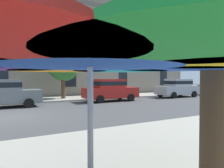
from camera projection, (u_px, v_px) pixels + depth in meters
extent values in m
plane|color=#424244|center=(3.00, 118.00, 9.66)|extent=(120.00, 120.00, 0.00)
cube|color=#9E998E|center=(2.00, 102.00, 15.61)|extent=(56.00, 3.60, 0.12)
cube|color=gray|center=(0.00, 37.00, 22.62)|extent=(42.67, 12.00, 12.80)
cube|color=#6B6056|center=(1.00, 62.00, 17.42)|extent=(41.82, 0.08, 0.36)
cube|color=#6B6056|center=(0.00, 24.00, 17.33)|extent=(41.82, 0.08, 0.36)
cube|color=black|center=(0.00, 20.00, 17.33)|extent=(1.10, 0.06, 11.60)
cube|color=black|center=(71.00, 28.00, 20.27)|extent=(1.10, 0.06, 11.60)
cube|color=black|center=(123.00, 34.00, 23.20)|extent=(1.10, 0.06, 11.60)
cube|color=black|center=(164.00, 39.00, 26.14)|extent=(1.10, 0.06, 11.60)
cube|color=slate|center=(4.00, 97.00, 12.93)|extent=(4.40, 1.76, 0.80)
cube|color=slate|center=(1.00, 85.00, 12.83)|extent=(2.30, 1.55, 0.68)
cube|color=black|center=(1.00, 85.00, 12.83)|extent=(2.32, 1.57, 0.32)
cylinder|color=black|center=(26.00, 100.00, 14.37)|extent=(0.60, 0.22, 0.60)
cylinder|color=black|center=(29.00, 103.00, 12.82)|extent=(0.60, 0.22, 0.60)
cube|color=#B21E19|center=(111.00, 92.00, 16.61)|extent=(4.40, 1.76, 0.80)
cube|color=#B21E19|center=(109.00, 83.00, 16.52)|extent=(2.30, 1.55, 0.68)
cube|color=black|center=(109.00, 83.00, 16.52)|extent=(2.32, 1.57, 0.32)
cylinder|color=black|center=(120.00, 96.00, 18.05)|extent=(0.60, 0.22, 0.60)
cylinder|color=black|center=(131.00, 98.00, 16.51)|extent=(0.60, 0.22, 0.60)
cylinder|color=black|center=(91.00, 97.00, 16.74)|extent=(0.60, 0.22, 0.60)
cylinder|color=black|center=(100.00, 99.00, 15.20)|extent=(0.60, 0.22, 0.60)
cube|color=#A8AAB2|center=(177.00, 90.00, 20.20)|extent=(4.40, 1.76, 0.80)
cube|color=#A8AAB2|center=(178.00, 82.00, 20.25)|extent=(2.30, 1.55, 0.68)
cube|color=black|center=(178.00, 82.00, 20.25)|extent=(2.32, 1.57, 0.32)
cylinder|color=black|center=(174.00, 95.00, 18.78)|extent=(0.60, 0.22, 0.60)
cylinder|color=black|center=(160.00, 94.00, 20.32)|extent=(0.60, 0.22, 0.60)
cylinder|color=black|center=(194.00, 94.00, 20.09)|extent=(0.60, 0.22, 0.60)
cylinder|color=black|center=(180.00, 93.00, 21.63)|extent=(0.60, 0.22, 0.60)
cube|color=black|center=(217.00, 88.00, 23.20)|extent=(4.40, 1.76, 0.80)
cube|color=black|center=(216.00, 82.00, 23.10)|extent=(2.30, 1.55, 0.68)
cube|color=black|center=(216.00, 82.00, 23.10)|extent=(2.32, 1.57, 0.32)
cylinder|color=black|center=(217.00, 91.00, 24.63)|extent=(0.60, 0.22, 0.60)
cylinder|color=black|center=(202.00, 92.00, 23.32)|extent=(0.60, 0.22, 0.60)
cylinder|color=black|center=(217.00, 93.00, 21.78)|extent=(0.60, 0.22, 0.60)
cylinder|color=#4C3823|center=(63.00, 87.00, 17.68)|extent=(0.36, 0.36, 2.14)
sphere|color=#2D702D|center=(60.00, 64.00, 17.58)|extent=(2.50, 2.50, 2.50)
sphere|color=#2D702D|center=(64.00, 66.00, 17.92)|extent=(2.61, 2.61, 2.61)
cylinder|color=silver|center=(90.00, 144.00, 2.05)|extent=(0.06, 0.06, 2.38)
cone|color=blue|center=(178.00, 53.00, 2.60)|extent=(1.43, 1.43, 0.42)
cone|color=#199EB2|center=(120.00, 57.00, 3.17)|extent=(1.43, 1.43, 0.42)
cone|color=orange|center=(59.00, 57.00, 3.07)|extent=(1.43, 1.43, 0.42)
cone|color=green|center=(188.00, 10.00, 0.97)|extent=(1.43, 1.43, 0.42)
cone|color=blue|center=(90.00, 41.00, 2.02)|extent=(1.79, 1.79, 0.50)
cylinder|color=brown|center=(221.00, 79.00, 2.93)|extent=(0.57, 0.57, 3.68)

